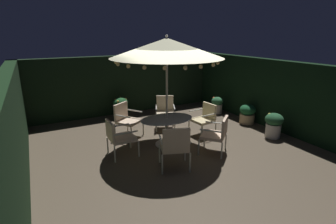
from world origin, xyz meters
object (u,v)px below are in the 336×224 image
object	(u,v)px
patio_chair_south	(118,136)
potted_plant_front_corner	(217,104)
patio_dining_table	(167,125)
patio_umbrella	(167,48)
patio_chair_northeast	(205,117)
potted_plant_back_left	(274,124)
potted_plant_back_right	(121,107)
patio_chair_southeast	(126,118)
potted_plant_back_center	(247,114)
patio_chair_southwest	(175,145)
patio_chair_north	(217,132)
patio_chair_east	(165,110)

from	to	relation	value
patio_chair_south	potted_plant_front_corner	size ratio (longest dim) A/B	1.47
patio_chair_south	patio_dining_table	bearing A→B (deg)	1.31
patio_umbrella	patio_chair_south	xyz separation A→B (m)	(-1.32, -0.03, -1.99)
patio_chair_south	potted_plant_front_corner	bearing A→B (deg)	21.09
patio_chair_northeast	patio_chair_south	bearing A→B (deg)	-176.64
potted_plant_back_left	patio_chair_northeast	bearing A→B (deg)	145.62
patio_umbrella	potted_plant_back_right	world-z (taller)	patio_umbrella
patio_chair_southeast	potted_plant_back_left	distance (m)	4.20
patio_chair_northeast	potted_plant_back_center	size ratio (longest dim) A/B	1.44
patio_chair_south	potted_plant_back_right	world-z (taller)	patio_chair_south
patio_chair_southwest	patio_chair_north	bearing A→B (deg)	10.31
patio_dining_table	patio_chair_east	world-z (taller)	patio_chair_east
potted_plant_back_right	potted_plant_back_left	distance (m)	4.98
patio_chair_east	potted_plant_back_right	bearing A→B (deg)	120.13
patio_chair_southeast	potted_plant_back_center	size ratio (longest dim) A/B	1.50
potted_plant_back_center	patio_chair_northeast	bearing A→B (deg)	-175.59
potted_plant_back_center	potted_plant_back_right	bearing A→B (deg)	144.00
potted_plant_back_left	potted_plant_front_corner	size ratio (longest dim) A/B	1.16
patio_chair_south	potted_plant_back_left	world-z (taller)	patio_chair_south
patio_umbrella	patio_chair_east	world-z (taller)	patio_umbrella
patio_chair_southwest	potted_plant_back_left	world-z (taller)	patio_chair_southwest
patio_umbrella	patio_dining_table	bearing A→B (deg)	85.90
patio_chair_east	patio_chair_southwest	bearing A→B (deg)	-112.84
potted_plant_front_corner	patio_chair_southwest	bearing A→B (deg)	-140.02
patio_umbrella	patio_chair_north	xyz separation A→B (m)	(0.86, -1.00, -1.98)
patio_chair_southwest	potted_plant_back_left	size ratio (longest dim) A/B	1.42
potted_plant_back_right	potted_plant_back_center	distance (m)	4.31
patio_chair_south	potted_plant_back_right	size ratio (longest dim) A/B	1.25
patio_dining_table	potted_plant_front_corner	world-z (taller)	patio_dining_table
patio_chair_north	potted_plant_back_center	size ratio (longest dim) A/B	1.45
patio_dining_table	patio_chair_southwest	world-z (taller)	patio_chair_southwest
patio_chair_north	potted_plant_back_right	bearing A→B (deg)	107.77
patio_chair_north	patio_chair_east	size ratio (longest dim) A/B	0.94
potted_plant_back_left	potted_plant_front_corner	xyz separation A→B (m)	(0.05, 2.59, -0.06)
patio_chair_east	patio_chair_north	bearing A→B (deg)	-82.46
patio_chair_northeast	patio_chair_east	size ratio (longest dim) A/B	0.93
patio_chair_southeast	potted_plant_back_right	world-z (taller)	patio_chair_southeast
patio_chair_north	patio_chair_east	world-z (taller)	patio_chair_east
potted_plant_front_corner	patio_chair_northeast	bearing A→B (deg)	-137.71
patio_umbrella	patio_chair_east	bearing A→B (deg)	64.51
patio_umbrella	patio_chair_southeast	world-z (taller)	patio_umbrella
patio_dining_table	patio_chair_south	world-z (taller)	patio_chair_south
patio_umbrella	potted_plant_back_center	xyz separation A→B (m)	(3.13, 0.26, -2.18)
patio_chair_southeast	potted_plant_back_right	xyz separation A→B (m)	(0.39, 1.69, -0.16)
patio_chair_south	patio_umbrella	bearing A→B (deg)	1.31
patio_dining_table	patio_chair_north	world-z (taller)	patio_chair_north
potted_plant_front_corner	potted_plant_back_center	world-z (taller)	potted_plant_back_center
patio_umbrella	patio_chair_southwest	world-z (taller)	patio_umbrella
potted_plant_back_left	potted_plant_front_corner	bearing A→B (deg)	88.92
potted_plant_back_right	patio_umbrella	bearing A→B (deg)	-82.78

